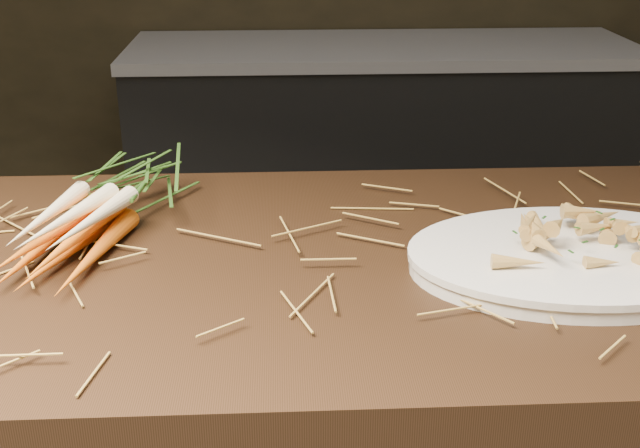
# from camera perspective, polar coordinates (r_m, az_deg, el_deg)

# --- Properties ---
(back_counter) EXTENTS (1.82, 0.62, 0.84)m
(back_counter) POSITION_cam_1_polar(r_m,az_deg,el_deg) (3.05, 4.31, 4.89)
(back_counter) COLOR black
(back_counter) RESTS_ON ground
(straw_bedding) EXTENTS (1.40, 0.60, 0.02)m
(straw_bedding) POSITION_cam_1_polar(r_m,az_deg,el_deg) (1.10, 1.20, -1.83)
(straw_bedding) COLOR #A47432
(straw_bedding) RESTS_ON main_counter
(root_veg_bunch) EXTENTS (0.25, 0.47, 0.08)m
(root_veg_bunch) POSITION_cam_1_polar(r_m,az_deg,el_deg) (1.22, -14.61, 1.67)
(root_veg_bunch) COLOR #D25407
(root_veg_bunch) RESTS_ON main_counter
(serving_platter) EXTENTS (0.45, 0.30, 0.02)m
(serving_platter) POSITION_cam_1_polar(r_m,az_deg,el_deg) (1.11, 17.78, -2.53)
(serving_platter) COLOR white
(serving_platter) RESTS_ON main_counter
(roasted_veg_heap) EXTENTS (0.22, 0.16, 0.05)m
(roasted_veg_heap) POSITION_cam_1_polar(r_m,az_deg,el_deg) (1.10, 18.01, -0.81)
(roasted_veg_heap) COLOR #AF8744
(roasted_veg_heap) RESTS_ON serving_platter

